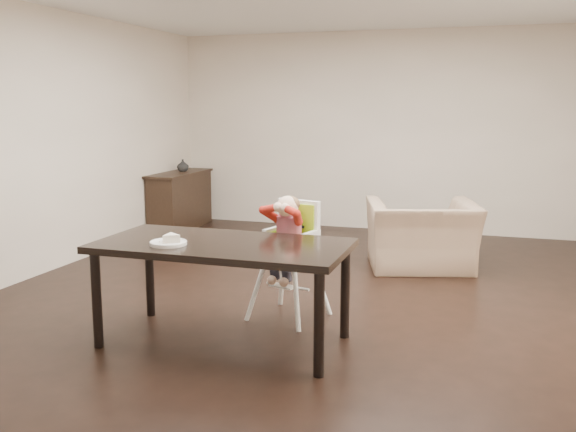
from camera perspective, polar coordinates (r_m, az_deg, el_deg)
name	(u,v)px	position (r m, az deg, el deg)	size (l,w,h in m)	color
ground	(322,302)	(5.71, 3.07, -7.68)	(7.00, 7.00, 0.00)	black
room_walls	(324,88)	(5.45, 3.26, 11.26)	(6.02, 7.02, 2.71)	#BEB09E
dining_table	(223,253)	(4.64, -5.82, -3.30)	(1.80, 0.90, 0.75)	black
high_chair	(290,232)	(5.16, 0.21, -1.41)	(0.51, 0.51, 1.01)	white
plate	(169,241)	(4.59, -10.50, -2.20)	(0.28, 0.28, 0.07)	white
armchair	(422,224)	(6.88, 11.81, -0.70)	(1.10, 0.72, 0.97)	#95785E
sideboard	(180,200)	(9.09, -9.57, 1.39)	(0.44, 1.26, 0.79)	black
vase	(183,166)	(9.13, -9.33, 4.44)	(0.16, 0.17, 0.16)	#99999E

